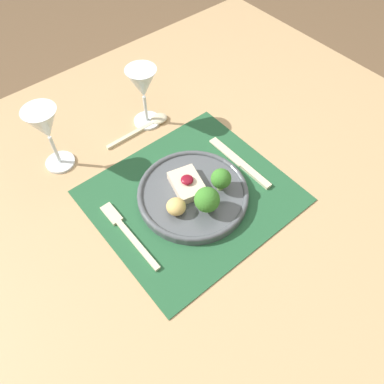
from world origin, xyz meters
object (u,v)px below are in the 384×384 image
object	(u,v)px
fork	(126,231)
spoon	(151,123)
wine_glass_near	(143,86)
dinner_plate	(194,194)
wine_glass_far	(45,127)
knife	(243,165)

from	to	relation	value
fork	spoon	world-z (taller)	spoon
spoon	wine_glass_near	distance (m)	0.11
dinner_plate	spoon	size ratio (longest dim) A/B	1.37
wine_glass_near	wine_glass_far	distance (m)	0.24
dinner_plate	wine_glass_far	xyz separation A→B (m)	(-0.17, 0.28, 0.09)
knife	spoon	xyz separation A→B (m)	(-0.08, 0.25, -0.00)
dinner_plate	knife	bearing A→B (deg)	-1.33
dinner_plate	wine_glass_near	xyz separation A→B (m)	(0.06, 0.26, 0.09)
knife	wine_glass_near	size ratio (longest dim) A/B	1.22
fork	spoon	distance (m)	0.32
dinner_plate	wine_glass_far	world-z (taller)	wine_glass_far
fork	wine_glass_far	distance (m)	0.28
spoon	wine_glass_far	distance (m)	0.26
dinner_plate	wine_glass_near	world-z (taller)	wine_glass_near
fork	wine_glass_far	world-z (taller)	wine_glass_far
knife	fork	bearing A→B (deg)	173.28
fork	wine_glass_near	bearing A→B (deg)	46.21
spoon	wine_glass_near	world-z (taller)	wine_glass_near
dinner_plate	knife	xyz separation A→B (m)	(0.15, -0.00, -0.01)
dinner_plate	wine_glass_near	size ratio (longest dim) A/B	1.54
wine_glass_near	knife	bearing A→B (deg)	-72.99
knife	wine_glass_far	bearing A→B (deg)	137.08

